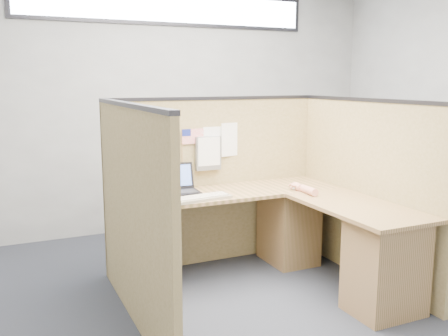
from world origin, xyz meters
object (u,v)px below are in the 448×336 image
laptop (177,185)px  mouse (296,187)px  keyboard (202,198)px  l_desk (271,238)px

laptop → mouse: bearing=-15.6°
keyboard → mouse: bearing=-6.6°
l_desk → mouse: (0.35, 0.19, 0.36)m
l_desk → mouse: size_ratio=20.28×
laptop → l_desk: bearing=-36.9°
l_desk → laptop: 0.90m
l_desk → mouse: bearing=28.3°
l_desk → keyboard: keyboard is taller
laptop → mouse: (0.97, -0.34, -0.04)m
l_desk → laptop: laptop is taller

